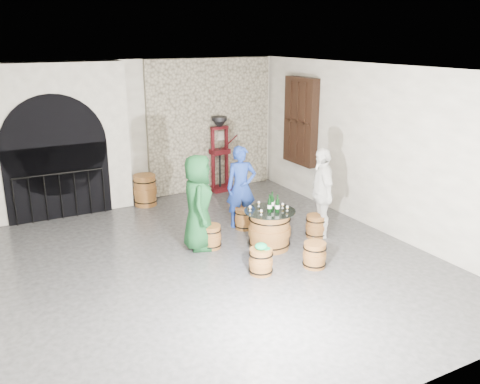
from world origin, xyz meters
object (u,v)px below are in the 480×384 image
barrel_stool_near_left (261,261)px  person_blue (241,187)px  barrel_stool_right (316,226)px  corking_press (220,148)px  side_barrel (145,190)px  barrel_stool_near_right (315,255)px  barrel_stool_far (244,218)px  barrel_table (269,229)px  wine_bottle_left (270,205)px  person_white (322,193)px  barrel_stool_left (211,237)px  wine_bottle_right (272,202)px  person_green (198,202)px  wine_bottle_center (277,205)px

barrel_stool_near_left → person_blue: 2.26m
barrel_stool_right → corking_press: bearing=94.2°
side_barrel → barrel_stool_near_right: bearing=-71.9°
barrel_stool_far → barrel_stool_right: (1.00, -1.03, 0.00)m
barrel_table → person_blue: person_blue is taller
barrel_table → wine_bottle_left: wine_bottle_left is taller
person_white → corking_press: size_ratio=0.94×
barrel_stool_near_right → barrel_stool_near_left: same height
barrel_stool_far → wine_bottle_left: bearing=-95.6°
barrel_stool_left → wine_bottle_right: 1.28m
person_white → corking_press: 3.63m
barrel_stool_left → barrel_stool_near_right: same height
barrel_stool_left → wine_bottle_right: wine_bottle_right is taller
barrel_stool_near_left → person_green: bearing=107.4°
barrel_stool_left → wine_bottle_center: size_ratio=1.32×
barrel_stool_near_left → wine_bottle_right: wine_bottle_right is taller
barrel_stool_near_left → wine_bottle_left: (0.63, 0.77, 0.63)m
barrel_stool_near_left → person_green: size_ratio=0.25×
barrel_stool_far → wine_bottle_left: 1.29m
barrel_table → person_green: person_green is taller
person_green → barrel_stool_near_right: bearing=-118.5°
barrel_stool_far → side_barrel: size_ratio=0.61×
person_white → person_blue: bearing=-116.3°
wine_bottle_center → corking_press: bearing=79.1°
barrel_stool_right → person_green: 2.35m
person_white → wine_bottle_right: bearing=-70.2°
person_white → barrel_stool_right: bearing=-67.0°
person_blue → person_white: (1.09, -1.18, 0.04)m
person_white → wine_bottle_left: bearing=-64.4°
barrel_stool_right → wine_bottle_left: bearing=-175.1°
barrel_stool_near_right → corking_press: corking_press is taller
barrel_stool_near_left → person_white: bearing=25.4°
barrel_stool_right → person_white: size_ratio=0.25×
person_blue → corking_press: 2.54m
person_white → side_barrel: bearing=-123.9°
side_barrel → wine_bottle_right: bearing=-68.9°
person_green → person_blue: person_green is taller
barrel_stool_near_right → barrel_stool_near_left: bearing=167.2°
corking_press → wine_bottle_center: bearing=-106.5°
barrel_stool_left → barrel_stool_right: size_ratio=1.00×
barrel_stool_left → side_barrel: 2.92m
person_green → side_barrel: size_ratio=2.44×
barrel_stool_far → corking_press: corking_press is taller
wine_bottle_center → barrel_stool_near_right: bearing=-79.2°
barrel_stool_left → person_white: bearing=-12.6°
barrel_stool_near_left → person_white: 2.13m
person_blue → wine_bottle_left: (-0.12, -1.27, 0.02)m
barrel_stool_near_right → wine_bottle_left: 1.20m
barrel_stool_left → corking_press: size_ratio=0.23×
barrel_table → barrel_stool_near_left: size_ratio=2.15×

